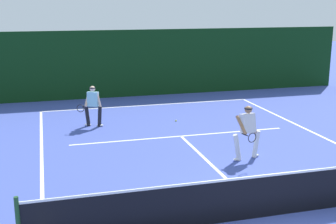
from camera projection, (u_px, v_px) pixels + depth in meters
ground_plane at (266, 217)px, 10.00m from camera, size 80.00×80.00×0.00m
court_line_baseline_far at (148, 105)px, 20.82m from camera, size 9.61×0.10×0.01m
court_line_service at (181, 136)px, 16.00m from camera, size 7.84×0.10×0.01m
court_line_centre at (214, 167)px, 12.99m from camera, size 0.10×6.40×0.01m
tennis_net at (267, 195)px, 9.87m from camera, size 10.54×0.09×1.11m
player_near at (248, 130)px, 13.46m from camera, size 1.01×0.90×1.66m
player_far at (93, 104)px, 17.09m from camera, size 1.01×0.82×1.58m
tennis_ball at (176, 121)px, 17.96m from camera, size 0.07×0.07×0.07m
back_fence_windscreen at (138, 63)px, 22.53m from camera, size 22.29×0.12×3.34m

